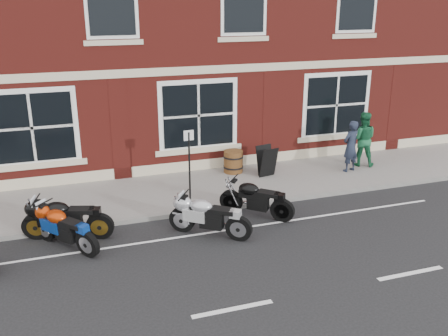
{
  "coord_description": "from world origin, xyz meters",
  "views": [
    {
      "loc": [
        -2.7,
        -10.51,
        5.55
      ],
      "look_at": [
        1.38,
        1.6,
        1.15
      ],
      "focal_mm": 40.0,
      "sensor_mm": 36.0,
      "label": 1
    }
  ],
  "objects_px": {
    "barrel_planter": "(233,162)",
    "moto_naked_black": "(255,197)",
    "a_board_sign": "(267,161)",
    "moto_sport_silver": "(209,215)",
    "parking_sign": "(189,160)",
    "pedestrian_right": "(362,139)",
    "moto_sport_red": "(65,226)",
    "moto_sport_black": "(66,217)",
    "pedestrian_left": "(351,146)"
  },
  "relations": [
    {
      "from": "moto_sport_black",
      "to": "a_board_sign",
      "type": "xyz_separation_m",
      "value": [
        6.22,
        2.31,
        0.03
      ]
    },
    {
      "from": "moto_sport_silver",
      "to": "barrel_planter",
      "type": "bearing_deg",
      "value": 10.4
    },
    {
      "from": "moto_naked_black",
      "to": "parking_sign",
      "type": "bearing_deg",
      "value": 88.06
    },
    {
      "from": "moto_sport_red",
      "to": "barrel_planter",
      "type": "bearing_deg",
      "value": -5.46
    },
    {
      "from": "moto_sport_black",
      "to": "pedestrian_right",
      "type": "distance_m",
      "value": 9.93
    },
    {
      "from": "moto_sport_silver",
      "to": "moto_sport_red",
      "type": "bearing_deg",
      "value": 120.01
    },
    {
      "from": "pedestrian_right",
      "to": "moto_sport_black",
      "type": "bearing_deg",
      "value": 42.01
    },
    {
      "from": "moto_sport_red",
      "to": "barrel_planter",
      "type": "distance_m",
      "value": 6.36
    },
    {
      "from": "moto_sport_red",
      "to": "pedestrian_left",
      "type": "relative_size",
      "value": 1.02
    },
    {
      "from": "moto_sport_black",
      "to": "moto_sport_silver",
      "type": "relative_size",
      "value": 1.21
    },
    {
      "from": "moto_naked_black",
      "to": "pedestrian_right",
      "type": "height_order",
      "value": "pedestrian_right"
    },
    {
      "from": "moto_sport_black",
      "to": "barrel_planter",
      "type": "distance_m",
      "value": 6.08
    },
    {
      "from": "moto_naked_black",
      "to": "parking_sign",
      "type": "xyz_separation_m",
      "value": [
        -1.4,
        1.43,
        0.74
      ]
    },
    {
      "from": "pedestrian_right",
      "to": "barrel_planter",
      "type": "height_order",
      "value": "pedestrian_right"
    },
    {
      "from": "moto_sport_silver",
      "to": "barrel_planter",
      "type": "height_order",
      "value": "moto_sport_silver"
    },
    {
      "from": "barrel_planter",
      "to": "moto_naked_black",
      "type": "bearing_deg",
      "value": -99.3
    },
    {
      "from": "pedestrian_right",
      "to": "a_board_sign",
      "type": "relative_size",
      "value": 1.91
    },
    {
      "from": "moto_sport_black",
      "to": "moto_sport_red",
      "type": "bearing_deg",
      "value": -166.69
    },
    {
      "from": "pedestrian_left",
      "to": "barrel_planter",
      "type": "bearing_deg",
      "value": -33.16
    },
    {
      "from": "moto_sport_silver",
      "to": "moto_sport_black",
      "type": "bearing_deg",
      "value": 112.11
    },
    {
      "from": "moto_sport_red",
      "to": "parking_sign",
      "type": "distance_m",
      "value": 3.87
    },
    {
      "from": "moto_sport_silver",
      "to": "a_board_sign",
      "type": "height_order",
      "value": "a_board_sign"
    },
    {
      "from": "moto_sport_silver",
      "to": "parking_sign",
      "type": "height_order",
      "value": "parking_sign"
    },
    {
      "from": "moto_sport_red",
      "to": "moto_naked_black",
      "type": "relative_size",
      "value": 1.07
    },
    {
      "from": "moto_sport_black",
      "to": "a_board_sign",
      "type": "distance_m",
      "value": 6.63
    },
    {
      "from": "moto_sport_black",
      "to": "moto_naked_black",
      "type": "xyz_separation_m",
      "value": [
        4.79,
        -0.24,
        -0.03
      ]
    },
    {
      "from": "a_board_sign",
      "to": "barrel_planter",
      "type": "height_order",
      "value": "a_board_sign"
    },
    {
      "from": "pedestrian_right",
      "to": "moto_sport_silver",
      "type": "bearing_deg",
      "value": 55.44
    },
    {
      "from": "moto_sport_black",
      "to": "moto_naked_black",
      "type": "bearing_deg",
      "value": -75.19
    },
    {
      "from": "moto_sport_black",
      "to": "pedestrian_left",
      "type": "height_order",
      "value": "pedestrian_left"
    },
    {
      "from": "moto_naked_black",
      "to": "pedestrian_left",
      "type": "distance_m",
      "value": 4.68
    },
    {
      "from": "moto_naked_black",
      "to": "pedestrian_right",
      "type": "distance_m",
      "value": 5.49
    },
    {
      "from": "barrel_planter",
      "to": "pedestrian_left",
      "type": "bearing_deg",
      "value": -16.94
    },
    {
      "from": "a_board_sign",
      "to": "barrel_planter",
      "type": "xyz_separation_m",
      "value": [
        -0.9,
        0.65,
        -0.12
      ]
    },
    {
      "from": "pedestrian_left",
      "to": "pedestrian_right",
      "type": "bearing_deg",
      "value": -166.29
    },
    {
      "from": "moto_sport_black",
      "to": "a_board_sign",
      "type": "relative_size",
      "value": 2.22
    },
    {
      "from": "moto_sport_black",
      "to": "moto_sport_silver",
      "type": "distance_m",
      "value": 3.42
    },
    {
      "from": "moto_sport_silver",
      "to": "moto_naked_black",
      "type": "height_order",
      "value": "moto_sport_silver"
    },
    {
      "from": "moto_sport_black",
      "to": "barrel_planter",
      "type": "bearing_deg",
      "value": -43.23
    },
    {
      "from": "barrel_planter",
      "to": "parking_sign",
      "type": "relative_size",
      "value": 0.36
    },
    {
      "from": "pedestrian_left",
      "to": "parking_sign",
      "type": "bearing_deg",
      "value": -9.45
    },
    {
      "from": "a_board_sign",
      "to": "pedestrian_right",
      "type": "bearing_deg",
      "value": -12.76
    },
    {
      "from": "a_board_sign",
      "to": "parking_sign",
      "type": "height_order",
      "value": "parking_sign"
    },
    {
      "from": "pedestrian_left",
      "to": "moto_sport_silver",
      "type": "bearing_deg",
      "value": 9.9
    },
    {
      "from": "moto_sport_black",
      "to": "a_board_sign",
      "type": "height_order",
      "value": "a_board_sign"
    },
    {
      "from": "barrel_planter",
      "to": "moto_sport_silver",
      "type": "bearing_deg",
      "value": -117.51
    },
    {
      "from": "moto_sport_black",
      "to": "pedestrian_right",
      "type": "height_order",
      "value": "pedestrian_right"
    },
    {
      "from": "moto_sport_silver",
      "to": "pedestrian_right",
      "type": "distance_m",
      "value": 7.14
    },
    {
      "from": "moto_sport_red",
      "to": "moto_naked_black",
      "type": "height_order",
      "value": "same"
    },
    {
      "from": "pedestrian_right",
      "to": "barrel_planter",
      "type": "bearing_deg",
      "value": 19.68
    }
  ]
}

